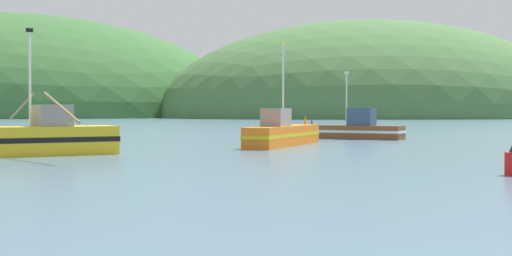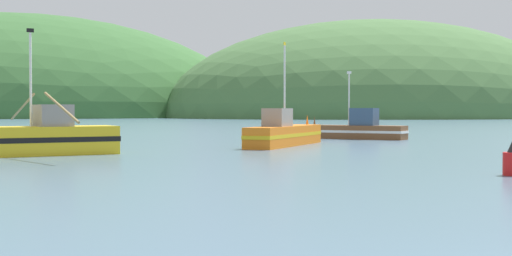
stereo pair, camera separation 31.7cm
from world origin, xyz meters
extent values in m
ellipsoid|color=#47703D|center=(95.60, 191.82, 0.00)|extent=(132.85, 106.28, 58.73)
ellipsoid|color=#386633|center=(-9.32, 243.21, 0.00)|extent=(156.01, 124.81, 66.95)
cube|color=brown|center=(17.73, 44.92, 0.54)|extent=(6.64, 7.05, 1.07)
cube|color=white|center=(17.73, 44.92, 0.59)|extent=(6.71, 7.12, 0.19)
cone|color=brown|center=(15.29, 47.61, 1.42)|extent=(0.28, 0.28, 0.70)
cube|color=#334C6B|center=(18.19, 44.43, 1.75)|extent=(2.35, 2.39, 1.36)
cylinder|color=silver|center=(17.32, 45.37, 3.10)|extent=(0.12, 0.12, 4.06)
cube|color=white|center=(17.32, 45.37, 5.25)|extent=(0.26, 0.29, 0.20)
cube|color=gold|center=(-6.38, 31.38, 0.73)|extent=(7.97, 3.98, 1.46)
cube|color=black|center=(-6.38, 31.38, 0.80)|extent=(8.05, 4.02, 0.26)
cube|color=gray|center=(-5.72, 31.53, 2.01)|extent=(2.03, 2.41, 1.11)
cylinder|color=silver|center=(-6.81, 31.29, 3.81)|extent=(0.12, 0.12, 4.71)
cube|color=black|center=(-6.81, 31.29, 6.29)|extent=(0.36, 0.10, 0.20)
cylinder|color=#997F4C|center=(-5.52, 27.36, 2.44)|extent=(1.34, 5.73, 1.48)
cylinder|color=#997F4C|center=(-7.24, 35.41, 2.44)|extent=(1.34, 5.73, 1.48)
cube|color=orange|center=(8.77, 36.65, 0.63)|extent=(7.92, 9.28, 1.27)
cube|color=gold|center=(8.77, 36.65, 0.70)|extent=(8.00, 9.37, 0.23)
cone|color=orange|center=(11.79, 40.42, 1.62)|extent=(0.28, 0.28, 0.70)
cube|color=gray|center=(7.82, 35.47, 1.83)|extent=(2.39, 2.52, 1.12)
cylinder|color=silver|center=(8.69, 36.55, 3.83)|extent=(0.12, 0.12, 5.13)
cube|color=gold|center=(8.69, 36.55, 6.51)|extent=(0.25, 0.30, 0.20)
camera|label=1|loc=(-7.27, -6.45, 2.30)|focal=50.39mm
camera|label=2|loc=(-6.97, -6.55, 2.30)|focal=50.39mm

